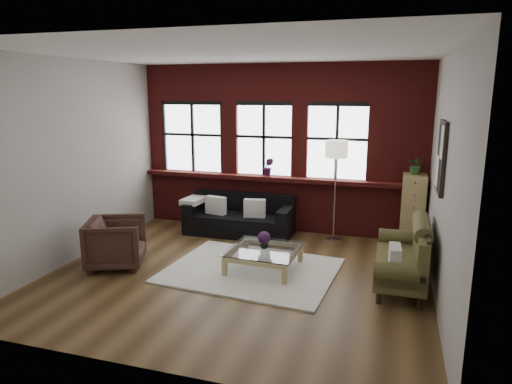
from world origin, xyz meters
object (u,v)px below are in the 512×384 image
(floor_lamp, at_px, (335,187))
(vase, at_px, (264,244))
(dark_sofa, at_px, (239,215))
(vintage_settee, at_px, (400,254))
(armchair, at_px, (116,243))
(coffee_table, at_px, (264,259))
(drawer_chest, at_px, (413,211))

(floor_lamp, bearing_deg, vase, -115.22)
(dark_sofa, xyz_separation_m, vintage_settee, (2.93, -1.54, 0.08))
(vintage_settee, distance_m, vase, 1.98)
(dark_sofa, distance_m, armchair, 2.49)
(dark_sofa, distance_m, floor_lamp, 1.89)
(armchair, bearing_deg, vintage_settee, -104.99)
(dark_sofa, bearing_deg, vintage_settee, -27.71)
(dark_sofa, relative_size, floor_lamp, 1.03)
(vintage_settee, xyz_separation_m, floor_lamp, (-1.16, 1.71, 0.55))
(coffee_table, bearing_deg, dark_sofa, 120.89)
(armchair, distance_m, coffee_table, 2.31)
(armchair, bearing_deg, drawer_chest, -84.76)
(vintage_settee, xyz_separation_m, armchair, (-4.22, -0.59, -0.06))
(armchair, distance_m, vase, 2.30)
(dark_sofa, distance_m, vintage_settee, 3.31)
(armchair, bearing_deg, vase, -99.26)
(armchair, distance_m, floor_lamp, 3.88)
(armchair, bearing_deg, dark_sofa, -54.12)
(drawer_chest, bearing_deg, floor_lamp, -177.07)
(coffee_table, height_order, drawer_chest, drawer_chest)
(armchair, xyz_separation_m, vase, (2.24, 0.55, 0.02))
(vintage_settee, distance_m, drawer_chest, 1.80)
(drawer_chest, height_order, floor_lamp, floor_lamp)
(vintage_settee, relative_size, armchair, 1.97)
(vase, relative_size, drawer_chest, 0.10)
(dark_sofa, relative_size, vintage_settee, 1.22)
(vintage_settee, height_order, coffee_table, vintage_settee)
(vintage_settee, bearing_deg, drawer_chest, 83.65)
(dark_sofa, bearing_deg, drawer_chest, 4.36)
(armchair, distance_m, drawer_chest, 5.02)
(vase, xyz_separation_m, floor_lamp, (0.83, 1.76, 0.59))
(drawer_chest, bearing_deg, armchair, -151.80)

